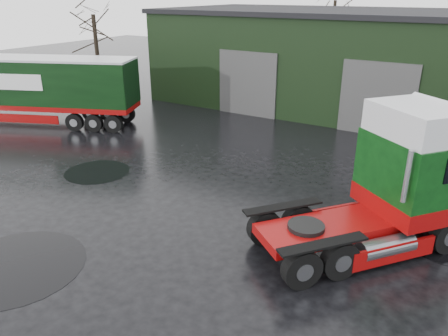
% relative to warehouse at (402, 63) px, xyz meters
% --- Properties ---
extents(ground, '(100.00, 100.00, 0.00)m').
position_rel_warehouse_xyz_m(ground, '(-2.00, -20.00, -3.16)').
color(ground, black).
extents(warehouse, '(32.40, 12.40, 6.30)m').
position_rel_warehouse_xyz_m(warehouse, '(0.00, 0.00, 0.00)').
color(warehouse, black).
rests_on(warehouse, ground).
extents(hero_tractor, '(6.83, 7.50, 4.45)m').
position_rel_warehouse_xyz_m(hero_tractor, '(2.36, -18.12, -0.93)').
color(hero_tractor, '#0A340E').
rests_on(hero_tractor, ground).
extents(trailer_left, '(12.79, 7.41, 3.97)m').
position_rel_warehouse_xyz_m(trailer_left, '(-18.00, -14.43, -1.17)').
color(trailer_left, silver).
rests_on(trailer_left, ground).
extents(tree_left, '(4.40, 4.40, 8.50)m').
position_rel_warehouse_xyz_m(tree_left, '(-19.00, -8.00, 1.09)').
color(tree_left, black).
rests_on(tree_left, ground).
extents(tree_back_a, '(4.40, 4.40, 9.50)m').
position_rel_warehouse_xyz_m(tree_back_a, '(-8.00, 10.00, 1.59)').
color(tree_back_a, black).
rests_on(tree_back_a, ground).
extents(puddle_0, '(4.00, 4.00, 0.01)m').
position_rel_warehouse_xyz_m(puddle_0, '(-5.76, -24.26, -3.15)').
color(puddle_0, black).
rests_on(puddle_0, ground).
extents(puddle_2, '(2.83, 2.83, 0.01)m').
position_rel_warehouse_xyz_m(puddle_2, '(-9.10, -17.91, -3.15)').
color(puddle_2, black).
rests_on(puddle_2, ground).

